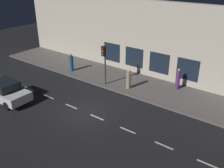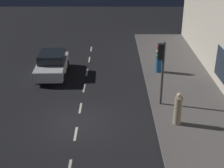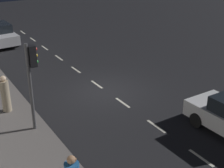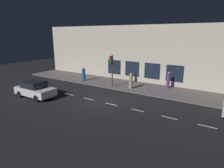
% 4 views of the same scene
% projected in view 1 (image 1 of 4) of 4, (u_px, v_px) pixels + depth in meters
% --- Properties ---
extents(ground_plane, '(60.00, 60.00, 0.00)m').
position_uv_depth(ground_plane, '(87.00, 113.00, 18.44)').
color(ground_plane, black).
extents(sidewalk, '(4.50, 32.00, 0.15)m').
position_uv_depth(sidewalk, '(133.00, 83.00, 22.94)').
color(sidewalk, '#5B5654').
rests_on(sidewalk, ground).
extents(building_facade, '(0.65, 32.00, 7.12)m').
position_uv_depth(building_facade, '(149.00, 40.00, 23.33)').
color(building_facade, beige).
rests_on(building_facade, ground).
extents(lane_centre_line, '(0.12, 27.20, 0.01)m').
position_uv_depth(lane_centre_line, '(97.00, 117.00, 17.89)').
color(lane_centre_line, beige).
rests_on(lane_centre_line, ground).
extents(traffic_light, '(0.48, 0.32, 3.64)m').
position_uv_depth(traffic_light, '(104.00, 58.00, 21.53)').
color(traffic_light, '#424244').
rests_on(traffic_light, sidewalk).
extents(parked_car_1, '(2.07, 4.14, 1.58)m').
position_uv_depth(parked_car_1, '(6.00, 91.00, 19.89)').
color(parked_car_1, silver).
rests_on(parked_car_1, ground).
extents(pedestrian_0, '(0.59, 0.59, 1.75)m').
position_uv_depth(pedestrian_0, '(71.00, 63.00, 25.28)').
color(pedestrian_0, '#1E5189').
rests_on(pedestrian_0, sidewalk).
extents(pedestrian_1, '(0.42, 0.42, 1.84)m').
position_uv_depth(pedestrian_1, '(178.00, 80.00, 21.44)').
color(pedestrian_1, '#5B2D70').
rests_on(pedestrian_1, sidewalk).
extents(pedestrian_2, '(0.54, 0.54, 1.73)m').
position_uv_depth(pedestrian_2, '(129.00, 80.00, 21.58)').
color(pedestrian_2, gray).
rests_on(pedestrian_2, sidewalk).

